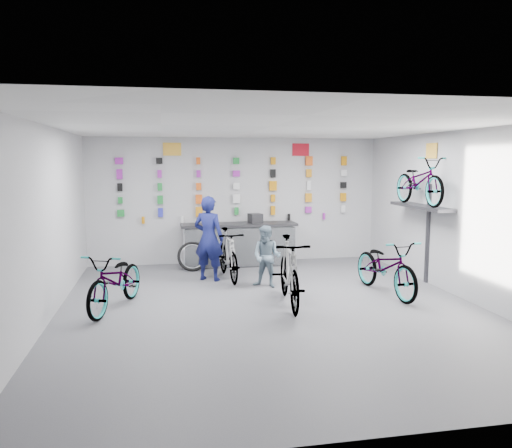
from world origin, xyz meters
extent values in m
plane|color=#4F4F54|center=(0.00, 0.00, 0.00)|extent=(8.00, 8.00, 0.00)
plane|color=white|center=(0.00, 0.00, 3.00)|extent=(8.00, 8.00, 0.00)
plane|color=#B2B2B5|center=(0.00, 4.00, 1.50)|extent=(7.00, 0.00, 7.00)
plane|color=#B2B2B5|center=(0.00, -4.00, 1.50)|extent=(7.00, 0.00, 7.00)
plane|color=#B2B2B5|center=(-3.50, 0.00, 1.50)|extent=(0.00, 8.00, 8.00)
plane|color=#B2B2B5|center=(3.50, 0.00, 1.50)|extent=(0.00, 8.00, 8.00)
cube|color=black|center=(0.00, 3.55, 0.45)|extent=(2.60, 0.60, 0.90)
cube|color=silver|center=(0.00, 3.25, 0.48)|extent=(2.60, 0.02, 0.90)
cube|color=silver|center=(-1.30, 3.25, 0.48)|extent=(0.04, 0.04, 0.96)
cube|color=silver|center=(1.30, 3.25, 0.48)|extent=(0.04, 0.04, 0.96)
cube|color=black|center=(0.00, 3.55, 0.97)|extent=(2.70, 0.66, 0.06)
cube|color=#1B7D30|center=(-2.70, 3.93, 1.25)|extent=(0.16, 0.06, 0.16)
cube|color=#2529AB|center=(-1.80, 3.93, 1.25)|extent=(0.11, 0.06, 0.21)
cube|color=orange|center=(-0.90, 3.93, 1.25)|extent=(0.16, 0.06, 0.23)
cube|color=#1B7D30|center=(0.00, 3.93, 1.25)|extent=(0.09, 0.06, 0.18)
cube|color=orange|center=(0.90, 3.93, 1.25)|extent=(0.10, 0.06, 0.22)
cube|color=purple|center=(1.80, 3.93, 1.25)|extent=(0.15, 0.06, 0.15)
cube|color=silver|center=(2.70, 3.93, 1.25)|extent=(0.10, 0.06, 0.17)
cube|color=#1B7D30|center=(-2.70, 3.93, 1.55)|extent=(0.10, 0.06, 0.15)
cube|color=#1B7D30|center=(-1.80, 3.93, 1.55)|extent=(0.13, 0.06, 0.20)
cube|color=#E75816|center=(-0.90, 3.93, 1.55)|extent=(0.15, 0.06, 0.22)
cube|color=silver|center=(0.00, 3.93, 1.55)|extent=(0.17, 0.06, 0.20)
cube|color=orange|center=(0.90, 3.93, 1.55)|extent=(0.10, 0.06, 0.18)
cube|color=orange|center=(1.80, 3.93, 1.55)|extent=(0.16, 0.06, 0.21)
cube|color=orange|center=(2.70, 3.93, 1.55)|extent=(0.14, 0.06, 0.21)
cube|color=black|center=(-2.70, 3.93, 1.85)|extent=(0.11, 0.06, 0.18)
cube|color=#1B7D30|center=(-1.80, 3.93, 1.85)|extent=(0.10, 0.06, 0.18)
cube|color=#E75816|center=(-0.90, 3.93, 1.85)|extent=(0.12, 0.06, 0.17)
cube|color=silver|center=(0.00, 3.93, 1.85)|extent=(0.15, 0.06, 0.15)
cube|color=orange|center=(0.90, 3.93, 1.85)|extent=(0.18, 0.06, 0.23)
cube|color=silver|center=(1.80, 3.93, 1.85)|extent=(0.09, 0.06, 0.22)
cube|color=black|center=(2.70, 3.93, 1.85)|extent=(0.15, 0.06, 0.15)
cube|color=purple|center=(-2.70, 3.93, 2.15)|extent=(0.13, 0.06, 0.23)
cube|color=purple|center=(-1.80, 3.93, 2.15)|extent=(0.10, 0.06, 0.18)
cube|color=purple|center=(-0.90, 3.93, 2.15)|extent=(0.09, 0.06, 0.17)
cube|color=purple|center=(0.00, 3.93, 2.15)|extent=(0.17, 0.06, 0.15)
cube|color=black|center=(0.90, 3.93, 2.15)|extent=(0.12, 0.06, 0.20)
cube|color=orange|center=(1.80, 3.93, 2.15)|extent=(0.13, 0.06, 0.19)
cube|color=silver|center=(2.70, 3.93, 2.15)|extent=(0.15, 0.06, 0.15)
cube|color=purple|center=(-2.70, 3.93, 2.45)|extent=(0.18, 0.06, 0.15)
cube|color=black|center=(-1.80, 3.93, 2.45)|extent=(0.15, 0.06, 0.15)
cube|color=#E75816|center=(-0.90, 3.93, 2.45)|extent=(0.09, 0.06, 0.16)
cube|color=#1B7D30|center=(0.00, 3.93, 2.45)|extent=(0.14, 0.06, 0.15)
cube|color=orange|center=(0.90, 3.93, 2.45)|extent=(0.11, 0.06, 0.18)
cube|color=#E75816|center=(1.80, 3.93, 2.45)|extent=(0.17, 0.06, 0.23)
cube|color=orange|center=(2.70, 3.93, 2.45)|extent=(0.13, 0.06, 0.23)
cylinder|color=orange|center=(-2.20, 3.91, 1.08)|extent=(0.07, 0.07, 0.16)
cylinder|color=silver|center=(-1.30, 3.91, 1.08)|extent=(0.07, 0.07, 0.16)
cylinder|color=silver|center=(0.40, 3.91, 1.08)|extent=(0.07, 0.07, 0.16)
cylinder|color=black|center=(1.30, 3.91, 1.08)|extent=(0.07, 0.07, 0.16)
cylinder|color=purple|center=(2.20, 3.91, 1.08)|extent=(0.07, 0.07, 0.16)
cube|color=#333338|center=(3.30, 1.20, 1.55)|extent=(0.38, 1.90, 0.06)
cube|color=#333338|center=(3.48, 1.20, 1.00)|extent=(0.04, 0.10, 2.00)
cube|color=gold|center=(-1.50, 3.98, 2.72)|extent=(0.42, 0.02, 0.30)
cube|color=red|center=(1.60, 3.98, 2.72)|extent=(0.42, 0.02, 0.30)
cube|color=gold|center=(3.48, 1.20, 2.65)|extent=(0.02, 0.40, 0.30)
imported|color=gray|center=(-2.54, 0.46, 0.49)|extent=(1.27, 1.99, 0.99)
imported|color=gray|center=(0.33, 0.12, 0.59)|extent=(0.76, 2.01, 1.18)
imported|color=gray|center=(2.28, 0.52, 0.52)|extent=(0.92, 2.06, 1.05)
imported|color=gray|center=(-0.44, 2.21, 0.53)|extent=(0.62, 1.79, 1.05)
imported|color=gray|center=(3.25, 1.20, 2.05)|extent=(0.63, 1.80, 0.95)
imported|color=#11154C|center=(-0.83, 2.21, 0.87)|extent=(0.76, 0.68, 1.75)
imported|color=slate|center=(0.22, 1.43, 0.60)|extent=(0.74, 0.70, 1.21)
torus|color=black|center=(-1.12, 3.17, 0.32)|extent=(0.68, 0.27, 0.67)
torus|color=silver|center=(-1.12, 3.17, 0.32)|extent=(0.56, 0.19, 0.54)
cube|color=black|center=(0.39, 3.55, 1.11)|extent=(0.34, 0.36, 0.22)
camera|label=1|loc=(-1.76, -7.89, 2.46)|focal=35.00mm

